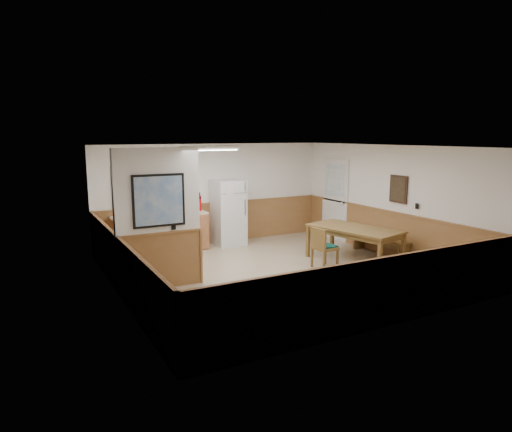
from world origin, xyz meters
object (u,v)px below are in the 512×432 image
dining_chair (322,245)px  soap_bottle (123,212)px  dining_table (354,232)px  fire_extinguisher (199,203)px  dining_bench (380,241)px  refrigerator (228,212)px

dining_chair → soap_bottle: bearing=133.6°
dining_table → fire_extinguisher: size_ratio=4.79×
dining_table → dining_bench: (0.85, 0.09, -0.32)m
dining_bench → dining_chair: size_ratio=1.86×
refrigerator → dining_table: 3.22m
dining_table → dining_bench: size_ratio=1.37×
refrigerator → dining_chair: refrigerator is taller
dining_table → soap_bottle: 5.12m
dining_chair → dining_table: bearing=0.3°
dining_bench → dining_chair: bearing=-172.0°
dining_table → dining_bench: bearing=-8.1°
dining_chair → fire_extinguisher: 3.32m
fire_extinguisher → soap_bottle: 1.80m
dining_bench → soap_bottle: (-5.12, 2.72, 0.67)m
dining_bench → soap_bottle: 5.84m
refrigerator → dining_chair: (0.81, -2.81, -0.32)m
dining_bench → fire_extinguisher: size_ratio=3.50×
dining_chair → fire_extinguisher: fire_extinguisher is taller
refrigerator → dining_table: bearing=-58.2°
refrigerator → soap_bottle: (-2.55, 0.09, 0.20)m
dining_table → fire_extinguisher: 3.75m
refrigerator → dining_bench: bearing=-46.2°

